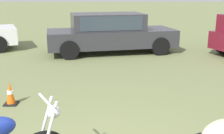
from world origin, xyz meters
name	(u,v)px	position (x,y,z in m)	size (l,w,h in m)	color
car_charcoal	(111,31)	(0.18, 7.45, 0.80)	(4.84, 2.64, 1.43)	#2D2D33
traffic_cone	(11,94)	(-1.75, 2.50, 0.21)	(0.25, 0.25, 0.47)	#EA590F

